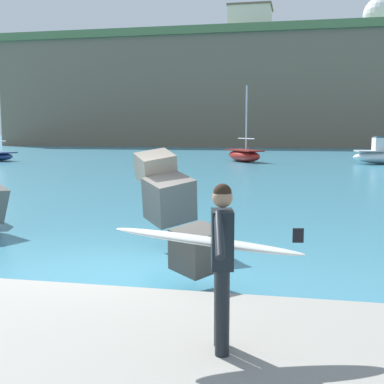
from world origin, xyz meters
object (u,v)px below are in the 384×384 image
at_px(station_building_central, 250,23).
at_px(surfer_with_board, 218,252).
at_px(boat_near_centre, 244,155).
at_px(radar_dome, 382,19).
at_px(station_building_west, 281,40).

bearing_deg(station_building_central, surfer_with_board, -84.59).
distance_m(boat_near_centre, station_building_central, 52.06).
xyz_separation_m(boat_near_centre, station_building_central, (-4.33, 47.93, 19.85)).
relative_size(radar_dome, station_building_west, 1.11).
xyz_separation_m(boat_near_centre, station_building_west, (0.19, 61.87, 19.22)).
bearing_deg(boat_near_centre, radar_dome, 73.21).
relative_size(station_building_west, station_building_central, 1.12).
distance_m(radar_dome, station_building_central, 26.23).
bearing_deg(station_building_west, station_building_central, -107.97).
xyz_separation_m(radar_dome, station_building_west, (-18.18, 1.01, -2.94)).
distance_m(station_building_west, station_building_central, 14.67).
distance_m(surfer_with_board, station_building_west, 100.00).
distance_m(boat_near_centre, radar_dome, 67.33).
bearing_deg(radar_dome, station_building_central, -150.32).
relative_size(surfer_with_board, boat_near_centre, 0.35).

